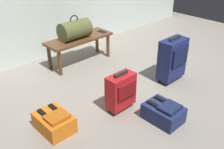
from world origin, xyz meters
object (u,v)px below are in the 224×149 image
at_px(suitcase_upright_navy, 173,59).
at_px(backpack_navy, 164,113).
at_px(bench, 79,41).
at_px(cell_phone, 102,31).
at_px(suitcase_small_red, 121,91).
at_px(backpack_orange, 54,122).
at_px(duffel_bag_olive, 75,30).

relative_size(suitcase_upright_navy, backpack_navy, 1.59).
distance_m(bench, cell_phone, 0.40).
bearing_deg(suitcase_upright_navy, backpack_navy, -149.66).
height_order(suitcase_upright_navy, suitcase_small_red, suitcase_upright_navy).
distance_m(suitcase_small_red, backpack_orange, 0.75).
bearing_deg(suitcase_small_red, duffel_bag_olive, 74.70).
bearing_deg(cell_phone, suitcase_small_red, -123.82).
relative_size(duffel_bag_olive, cell_phone, 3.06).
distance_m(backpack_orange, backpack_navy, 1.10).
distance_m(cell_phone, backpack_orange, 1.84).
xyz_separation_m(cell_phone, backpack_navy, (-0.63, -1.64, -0.30)).
height_order(duffel_bag_olive, suitcase_small_red, duffel_bag_olive).
bearing_deg(bench, backpack_orange, -137.03).
bearing_deg(duffel_bag_olive, bench, 0.00).
height_order(suitcase_upright_navy, backpack_orange, suitcase_upright_navy).
distance_m(bench, duffel_bag_olive, 0.20).
height_order(cell_phone, suitcase_small_red, suitcase_small_red).
height_order(cell_phone, suitcase_upright_navy, suitcase_upright_navy).
distance_m(duffel_bag_olive, suitcase_small_red, 1.33).
relative_size(bench, duffel_bag_olive, 2.27).
xyz_separation_m(cell_phone, backpack_orange, (-1.52, -1.00, -0.30)).
xyz_separation_m(bench, backpack_orange, (-1.12, -1.04, -0.24)).
height_order(suitcase_small_red, backpack_navy, suitcase_small_red).
xyz_separation_m(bench, cell_phone, (0.40, -0.05, 0.06)).
height_order(duffel_bag_olive, backpack_orange, duffel_bag_olive).
bearing_deg(backpack_navy, backpack_orange, 144.12).
xyz_separation_m(duffel_bag_olive, cell_phone, (0.46, -0.05, -0.13)).
relative_size(suitcase_small_red, backpack_orange, 1.21).
bearing_deg(suitcase_upright_navy, bench, 112.60).
bearing_deg(backpack_orange, duffel_bag_olive, 44.76).
bearing_deg(backpack_orange, bench, 42.97).
distance_m(suitcase_upright_navy, suitcase_small_red, 0.93).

